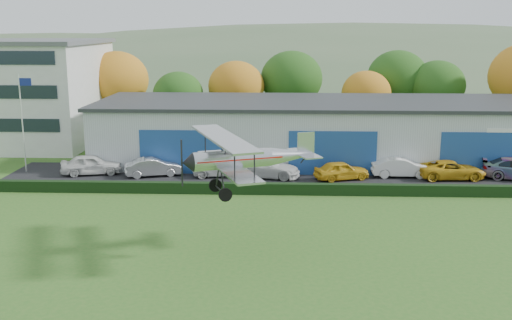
{
  "coord_description": "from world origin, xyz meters",
  "views": [
    {
      "loc": [
        0.87,
        -25.61,
        11.76
      ],
      "look_at": [
        -0.59,
        9.51,
        3.97
      ],
      "focal_mm": 42.61,
      "sensor_mm": 36.0,
      "label": 1
    }
  ],
  "objects_px": {
    "car_3": "(265,167)",
    "car_6": "(452,170)",
    "car_1": "(153,167)",
    "car_4": "(342,170)",
    "car_5": "(401,167)",
    "hangar": "(327,130)",
    "car_0": "(91,164)",
    "car_2": "(222,167)",
    "flagpole": "(23,114)",
    "biplane": "(244,157)"
  },
  "relations": [
    {
      "from": "biplane",
      "to": "car_1",
      "type": "bearing_deg",
      "value": 96.58
    },
    {
      "from": "car_0",
      "to": "car_6",
      "type": "relative_size",
      "value": 0.92
    },
    {
      "from": "car_3",
      "to": "biplane",
      "type": "bearing_deg",
      "value": -171.47
    },
    {
      "from": "car_4",
      "to": "car_3",
      "type": "bearing_deg",
      "value": 66.54
    },
    {
      "from": "car_3",
      "to": "car_5",
      "type": "relative_size",
      "value": 1.19
    },
    {
      "from": "flagpole",
      "to": "car_0",
      "type": "height_order",
      "value": "flagpole"
    },
    {
      "from": "flagpole",
      "to": "car_0",
      "type": "distance_m",
      "value": 6.82
    },
    {
      "from": "flagpole",
      "to": "car_6",
      "type": "xyz_separation_m",
      "value": [
        34.11,
        -0.95,
        -4.02
      ]
    },
    {
      "from": "hangar",
      "to": "car_6",
      "type": "xyz_separation_m",
      "value": [
        9.22,
        -6.92,
        -1.89
      ]
    },
    {
      "from": "car_2",
      "to": "biplane",
      "type": "xyz_separation_m",
      "value": [
        2.73,
        -16.02,
        4.35
      ]
    },
    {
      "from": "car_2",
      "to": "car_4",
      "type": "xyz_separation_m",
      "value": [
        9.4,
        -0.93,
        0.06
      ]
    },
    {
      "from": "car_0",
      "to": "car_4",
      "type": "bearing_deg",
      "value": -105.86
    },
    {
      "from": "car_1",
      "to": "car_5",
      "type": "relative_size",
      "value": 0.95
    },
    {
      "from": "car_5",
      "to": "car_1",
      "type": "bearing_deg",
      "value": 91.48
    },
    {
      "from": "car_1",
      "to": "car_4",
      "type": "relative_size",
      "value": 1.05
    },
    {
      "from": "car_1",
      "to": "car_4",
      "type": "xyz_separation_m",
      "value": [
        14.87,
        -0.53,
        -0.01
      ]
    },
    {
      "from": "car_4",
      "to": "car_6",
      "type": "distance_m",
      "value": 8.63
    },
    {
      "from": "car_0",
      "to": "car_2",
      "type": "relative_size",
      "value": 0.99
    },
    {
      "from": "car_1",
      "to": "car_5",
      "type": "xyz_separation_m",
      "value": [
        19.67,
        0.55,
        0.04
      ]
    },
    {
      "from": "car_1",
      "to": "car_2",
      "type": "xyz_separation_m",
      "value": [
        5.47,
        0.4,
        -0.07
      ]
    },
    {
      "from": "car_0",
      "to": "car_5",
      "type": "xyz_separation_m",
      "value": [
        24.76,
        0.18,
        -0.04
      ]
    },
    {
      "from": "car_6",
      "to": "hangar",
      "type": "bearing_deg",
      "value": 49.74
    },
    {
      "from": "flagpole",
      "to": "car_2",
      "type": "relative_size",
      "value": 1.67
    },
    {
      "from": "car_3",
      "to": "car_6",
      "type": "distance_m",
      "value": 14.62
    },
    {
      "from": "car_4",
      "to": "car_5",
      "type": "height_order",
      "value": "car_5"
    },
    {
      "from": "hangar",
      "to": "car_2",
      "type": "relative_size",
      "value": 8.5
    },
    {
      "from": "flagpole",
      "to": "car_2",
      "type": "height_order",
      "value": "flagpole"
    },
    {
      "from": "car_3",
      "to": "hangar",
      "type": "bearing_deg",
      "value": -26.78
    },
    {
      "from": "car_4",
      "to": "car_5",
      "type": "relative_size",
      "value": 0.91
    },
    {
      "from": "car_0",
      "to": "car_5",
      "type": "distance_m",
      "value": 24.76
    },
    {
      "from": "car_1",
      "to": "biplane",
      "type": "height_order",
      "value": "biplane"
    },
    {
      "from": "car_1",
      "to": "car_4",
      "type": "height_order",
      "value": "car_1"
    },
    {
      "from": "hangar",
      "to": "biplane",
      "type": "relative_size",
      "value": 4.89
    },
    {
      "from": "car_6",
      "to": "car_5",
      "type": "bearing_deg",
      "value": 79.39
    },
    {
      "from": "car_2",
      "to": "car_3",
      "type": "distance_m",
      "value": 3.42
    },
    {
      "from": "flagpole",
      "to": "car_6",
      "type": "relative_size",
      "value": 1.55
    },
    {
      "from": "car_0",
      "to": "biplane",
      "type": "relative_size",
      "value": 0.57
    },
    {
      "from": "car_5",
      "to": "car_6",
      "type": "height_order",
      "value": "car_5"
    },
    {
      "from": "car_3",
      "to": "biplane",
      "type": "distance_m",
      "value": 16.21
    },
    {
      "from": "hangar",
      "to": "car_5",
      "type": "bearing_deg",
      "value": -49.97
    },
    {
      "from": "car_3",
      "to": "car_6",
      "type": "xyz_separation_m",
      "value": [
        14.62,
        0.04,
        -0.09
      ]
    },
    {
      "from": "car_2",
      "to": "car_0",
      "type": "bearing_deg",
      "value": 79.48
    },
    {
      "from": "car_1",
      "to": "hangar",
      "type": "bearing_deg",
      "value": -81.65
    },
    {
      "from": "hangar",
      "to": "car_6",
      "type": "bearing_deg",
      "value": -36.9
    },
    {
      "from": "car_5",
      "to": "car_6",
      "type": "distance_m",
      "value": 3.84
    },
    {
      "from": "hangar",
      "to": "flagpole",
      "type": "xyz_separation_m",
      "value": [
        -24.88,
        -5.98,
        2.13
      ]
    },
    {
      "from": "car_3",
      "to": "flagpole",
      "type": "bearing_deg",
      "value": 98.1
    },
    {
      "from": "car_2",
      "to": "biplane",
      "type": "distance_m",
      "value": 16.82
    },
    {
      "from": "car_0",
      "to": "biplane",
      "type": "bearing_deg",
      "value": -153.55
    },
    {
      "from": "car_2",
      "to": "car_5",
      "type": "xyz_separation_m",
      "value": [
        14.2,
        0.15,
        0.11
      ]
    }
  ]
}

